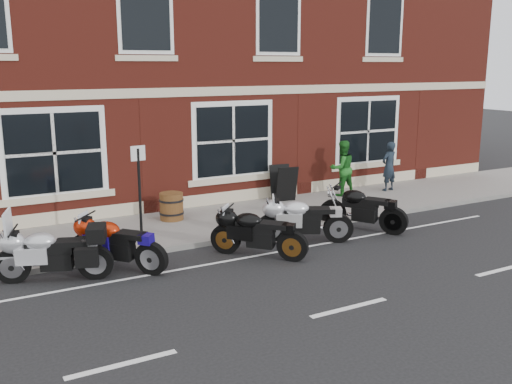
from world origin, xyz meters
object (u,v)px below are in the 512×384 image
moto_sport_red (116,242)px  pedestrian_right (342,168)px  a_board_sign (284,183)px  moto_naked_black (361,207)px  pedestrian_left (389,166)px  moto_sport_black (257,232)px  parking_sign (140,190)px  moto_sport_silver (303,218)px  barrel_planter (171,206)px  moto_touring_silver (50,251)px

moto_sport_red → pedestrian_right: bearing=-19.8°
moto_sport_red → a_board_sign: bearing=-11.9°
moto_naked_black → pedestrian_left: pedestrian_left is taller
moto_naked_black → a_board_sign: size_ratio=1.90×
moto_sport_black → parking_sign: bearing=105.1°
moto_sport_silver → barrel_planter: size_ratio=2.93×
moto_naked_black → a_board_sign: (-0.33, 3.26, 0.06)m
moto_sport_red → pedestrian_left: size_ratio=1.15×
moto_sport_black → moto_sport_silver: bearing=-26.7°
moto_touring_silver → barrel_planter: 4.45m
pedestrian_right → barrel_planter: size_ratio=2.40×
moto_sport_silver → a_board_sign: (1.58, 3.44, 0.06)m
moto_touring_silver → moto_naked_black: bearing=-70.0°
moto_sport_red → parking_sign: bearing=3.5°
moto_naked_black → barrel_planter: size_ratio=2.83×
moto_naked_black → parking_sign: bearing=139.5°
moto_sport_red → parking_sign: (0.75, 0.70, 0.87)m
moto_sport_silver → moto_sport_black: bearing=132.2°
moto_touring_silver → moto_sport_silver: 5.66m
pedestrian_left → barrel_planter: 7.48m
moto_sport_black → pedestrian_left: bearing=-15.0°
moto_naked_black → moto_sport_red: bearing=146.9°
moto_touring_silver → moto_sport_silver: moto_touring_silver is taller
barrel_planter → moto_touring_silver: bearing=-141.9°
moto_sport_black → pedestrian_right: size_ratio=1.01×
pedestrian_right → moto_naked_black: bearing=63.9°
moto_sport_silver → pedestrian_right: pedestrian_right is taller
pedestrian_right → moto_sport_black: bearing=38.2°
moto_sport_black → moto_naked_black: size_ratio=0.86×
barrel_planter → moto_naked_black: bearing=-35.0°
moto_touring_silver → parking_sign: size_ratio=0.93×
moto_touring_silver → parking_sign: bearing=-49.5°
moto_sport_black → pedestrian_right: (4.99, 3.57, 0.41)m
moto_touring_silver → parking_sign: parking_sign is taller
moto_naked_black → pedestrian_right: bearing=29.4°
pedestrian_left → a_board_sign: (-3.74, 0.42, -0.26)m
moto_touring_silver → moto_sport_red: moto_touring_silver is taller
moto_sport_silver → moto_naked_black: (1.90, 0.18, 0.00)m
moto_sport_red → moto_sport_silver: (4.35, -0.31, 0.00)m
barrel_planter → parking_sign: size_ratio=0.31×
moto_sport_black → parking_sign: 2.72m
moto_touring_silver → pedestrian_right: (9.19, 2.91, 0.38)m
moto_sport_silver → pedestrian_right: 4.78m
moto_sport_silver → a_board_sign: bearing=2.4°
moto_sport_silver → moto_touring_silver: bearing=114.2°
moto_sport_black → a_board_sign: bearing=9.9°
moto_sport_red → parking_sign: size_ratio=0.80×
pedestrian_left → parking_sign: 9.15m
moto_naked_black → a_board_sign: a_board_sign is taller
moto_touring_silver → a_board_sign: 7.89m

